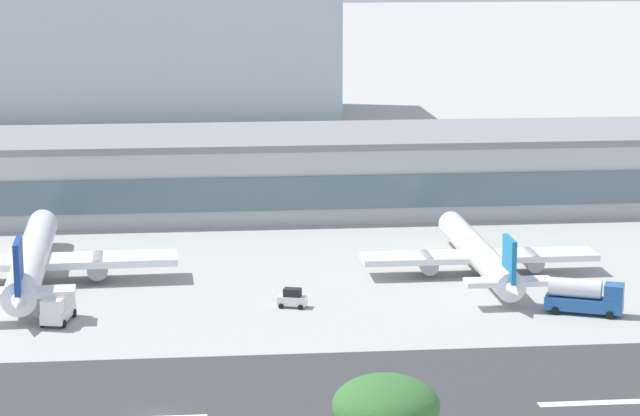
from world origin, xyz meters
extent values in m
plane|color=#A8A8A3|center=(0.00, 0.00, 0.00)|extent=(1400.00, 1400.00, 0.00)
cube|color=white|center=(39.93, -0.87, 0.09)|extent=(12.00, 1.20, 0.01)
cube|color=#B7BABC|center=(11.30, 88.64, 5.39)|extent=(176.17, 24.97, 10.77)
cube|color=slate|center=(11.30, 76.00, 4.85)|extent=(170.88, 0.30, 4.85)
cube|color=gray|center=(11.30, 88.64, 11.27)|extent=(177.93, 25.22, 1.00)
cube|color=#A8B2BC|center=(-16.11, 200.81, 17.82)|extent=(108.81, 32.11, 35.64)
cylinder|color=white|center=(-15.81, 48.16, 3.01)|extent=(5.09, 38.90, 3.88)
sphere|color=white|center=(-16.41, 67.55, 3.01)|extent=(3.69, 3.69, 3.69)
cone|color=white|center=(-15.20, 28.77, 3.01)|extent=(3.71, 7.09, 3.49)
cube|color=white|center=(-15.78, 47.38, 2.62)|extent=(35.08, 6.91, 0.85)
cylinder|color=gray|center=(-7.93, 47.63, 1.94)|extent=(2.69, 5.51, 2.52)
cube|color=white|center=(-15.25, 30.32, 3.39)|extent=(11.97, 3.57, 0.68)
cube|color=navy|center=(-15.25, 30.32, 6.11)|extent=(0.78, 5.25, 6.21)
cylinder|color=black|center=(-15.74, 46.22, 0.53)|extent=(0.70, 0.70, 1.07)
cylinder|color=silver|center=(38.83, 46.65, 2.64)|extent=(3.52, 34.01, 3.40)
sphere|color=silver|center=(38.77, 63.65, 2.64)|extent=(3.23, 3.23, 3.23)
cone|color=silver|center=(38.90, 29.65, 2.64)|extent=(3.08, 6.13, 3.06)
cube|color=silver|center=(38.84, 45.97, 2.30)|extent=(29.30, 5.21, 0.75)
cylinder|color=gray|center=(45.43, 46.00, 1.70)|extent=(2.23, 4.77, 2.21)
cylinder|color=gray|center=(32.25, 45.95, 1.70)|extent=(2.23, 4.77, 2.21)
cube|color=silver|center=(38.89, 31.01, 2.98)|extent=(9.97, 2.84, 0.60)
cube|color=#1975B2|center=(38.89, 31.01, 5.36)|extent=(0.56, 4.59, 5.44)
cylinder|color=black|center=(38.84, 44.95, 0.47)|extent=(0.61, 0.61, 0.94)
cube|color=#23569E|center=(46.61, 27.51, 1.15)|extent=(8.83, 5.75, 1.40)
cylinder|color=silver|center=(45.68, 27.92, 2.90)|extent=(6.14, 4.22, 2.10)
cube|color=#23569E|center=(49.58, 26.23, 2.75)|extent=(2.82, 3.00, 1.80)
cylinder|color=black|center=(48.83, 25.14, 0.45)|extent=(0.94, 0.61, 0.90)
cylinder|color=black|center=(49.86, 27.53, 0.45)|extent=(0.94, 0.61, 0.90)
cylinder|color=black|center=(43.37, 27.50, 0.45)|extent=(0.94, 0.61, 0.90)
cylinder|color=black|center=(44.40, 29.88, 0.45)|extent=(0.94, 0.61, 0.90)
cube|color=white|center=(-11.21, 30.17, 1.05)|extent=(3.47, 6.34, 1.20)
cube|color=silver|center=(-11.07, 30.88, 2.45)|extent=(3.07, 4.67, 1.60)
cube|color=white|center=(-11.61, 28.05, 2.40)|extent=(2.48, 2.06, 1.50)
cylinder|color=black|center=(-12.78, 28.33, 0.45)|extent=(0.44, 0.94, 0.90)
cylinder|color=black|center=(-10.42, 27.89, 0.45)|extent=(0.44, 0.94, 0.90)
cylinder|color=black|center=(-11.99, 32.46, 0.45)|extent=(0.44, 0.94, 0.90)
cylinder|color=black|center=(-9.64, 32.01, 0.45)|extent=(0.44, 0.94, 0.90)
cube|color=white|center=(14.61, 33.46, 0.80)|extent=(3.53, 2.49, 1.00)
cube|color=black|center=(14.61, 33.46, 1.75)|extent=(2.22, 1.80, 0.90)
cylinder|color=black|center=(13.78, 34.56, 0.30)|extent=(0.66, 0.45, 0.60)
cylinder|color=black|center=(13.30, 33.04, 0.30)|extent=(0.66, 0.45, 0.60)
cylinder|color=black|center=(15.92, 33.89, 0.30)|extent=(0.66, 0.45, 0.60)
cylinder|color=black|center=(15.44, 32.36, 0.30)|extent=(0.66, 0.45, 0.60)
ellipsoid|color=#386B33|center=(14.64, -36.23, 13.54)|extent=(6.58, 6.58, 3.62)
camera|label=1|loc=(2.84, -112.37, 41.57)|focal=75.33mm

